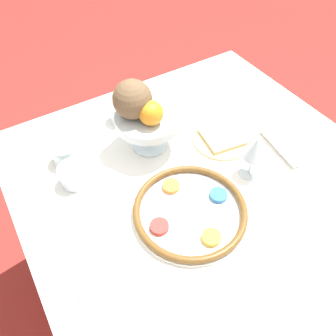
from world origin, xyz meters
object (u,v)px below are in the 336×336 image
object	(u,v)px
orange_fruit	(151,113)
cup_mid	(121,113)
seder_plate	(190,211)
cup_near	(73,175)
bread_plate	(222,138)
cup_far	(65,154)
fruit_stand	(148,122)
wine_glass	(255,149)
coconut	(132,99)
napkin_roll	(280,144)

from	to	relation	value
orange_fruit	cup_mid	distance (m)	0.24
seder_plate	cup_near	bearing A→B (deg)	40.15
bread_plate	cup_far	bearing A→B (deg)	69.29
fruit_stand	orange_fruit	size ratio (longest dim) A/B	2.79
seder_plate	cup_mid	size ratio (longest dim) A/B	3.97
orange_fruit	cup_near	xyz separation A→B (m)	(0.02, 0.26, -0.13)
wine_glass	coconut	world-z (taller)	coconut
napkin_roll	cup_far	size ratio (longest dim) A/B	2.33
wine_glass	cup_near	xyz separation A→B (m)	(0.25, 0.47, -0.07)
coconut	cup_near	bearing A→B (deg)	100.21
bread_plate	coconut	bearing A→B (deg)	63.68
wine_glass	cup_far	bearing A→B (deg)	53.22
seder_plate	napkin_roll	xyz separation A→B (m)	(0.05, -0.39, 0.00)
seder_plate	wine_glass	xyz separation A→B (m)	(0.03, -0.24, 0.09)
napkin_roll	cup_far	world-z (taller)	cup_far
napkin_roll	cup_mid	world-z (taller)	cup_mid
bread_plate	cup_far	world-z (taller)	cup_far
napkin_roll	cup_mid	xyz separation A→B (m)	(0.40, 0.37, 0.01)
coconut	bread_plate	bearing A→B (deg)	-116.32
orange_fruit	cup_mid	world-z (taller)	orange_fruit
wine_glass	bread_plate	distance (m)	0.19
orange_fruit	bread_plate	distance (m)	0.28
cup_far	napkin_roll	bearing A→B (deg)	-117.15
orange_fruit	coconut	bearing A→B (deg)	25.48
cup_far	fruit_stand	bearing A→B (deg)	-106.77
wine_glass	fruit_stand	xyz separation A→B (m)	(0.26, 0.20, -0.00)
coconut	cup_far	xyz separation A→B (m)	(0.05, 0.22, -0.15)
cup_far	orange_fruit	bearing A→B (deg)	-114.23
fruit_stand	cup_near	size ratio (longest dim) A/B	2.58
wine_glass	orange_fruit	xyz separation A→B (m)	(0.23, 0.21, 0.06)
cup_mid	cup_far	world-z (taller)	same
fruit_stand	cup_mid	xyz separation A→B (m)	(0.16, 0.02, -0.07)
napkin_roll	cup_mid	size ratio (longest dim) A/B	2.33
cup_far	bread_plate	bearing A→B (deg)	-110.71
wine_glass	napkin_roll	bearing A→B (deg)	-79.67
wine_glass	cup_far	size ratio (longest dim) A/B	1.85
wine_glass	coconut	distance (m)	0.38
fruit_stand	bread_plate	world-z (taller)	fruit_stand
fruit_stand	bread_plate	distance (m)	0.26
napkin_roll	cup_far	xyz separation A→B (m)	(0.31, 0.61, 0.01)
orange_fruit	fruit_stand	bearing A→B (deg)	-12.36
wine_glass	cup_near	size ratio (longest dim) A/B	1.85
fruit_stand	orange_fruit	world-z (taller)	orange_fruit
wine_glass	cup_far	distance (m)	0.57
cup_near	cup_far	xyz separation A→B (m)	(0.10, -0.01, 0.00)
bread_plate	napkin_roll	bearing A→B (deg)	-134.80
bread_plate	cup_far	size ratio (longest dim) A/B	2.50
cup_mid	cup_far	xyz separation A→B (m)	(-0.09, 0.24, 0.00)
wine_glass	cup_far	world-z (taller)	wine_glass
bread_plate	cup_mid	size ratio (longest dim) A/B	2.50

